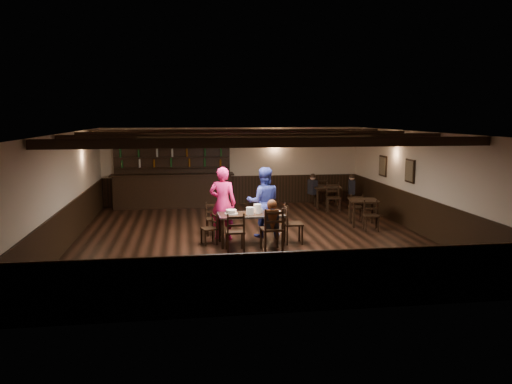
{
  "coord_description": "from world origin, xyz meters",
  "views": [
    {
      "loc": [
        -1.68,
        -12.41,
        3.11
      ],
      "look_at": [
        0.14,
        0.2,
        1.15
      ],
      "focal_mm": 35.0,
      "sensor_mm": 36.0,
      "label": 1
    }
  ],
  "objects": [
    {
      "name": "drink_glass",
      "position": [
        0.17,
        -0.49,
        0.8
      ],
      "size": [
        0.06,
        0.06,
        0.1
      ],
      "primitive_type": "cylinder",
      "color": "silver",
      "rests_on": "dining_table"
    },
    {
      "name": "back_table_a",
      "position": [
        3.33,
        0.96,
        0.65
      ],
      "size": [
        0.89,
        0.89,
        0.75
      ],
      "color": "black",
      "rests_on": "ground"
    },
    {
      "name": "bar_counter",
      "position": [
        -2.09,
        4.72,
        0.73
      ],
      "size": [
        4.14,
        0.7,
        2.2
      ],
      "color": "black",
      "rests_on": "ground"
    },
    {
      "name": "back_table_b",
      "position": [
        3.07,
        3.72,
        0.66
      ],
      "size": [
        1.02,
        1.02,
        0.75
      ],
      "color": "black",
      "rests_on": "ground"
    },
    {
      "name": "chair_far_pushed",
      "position": [
        -0.95,
        0.51,
        0.5
      ],
      "size": [
        0.41,
        0.4,
        0.85
      ],
      "color": "black",
      "rests_on": "ground"
    },
    {
      "name": "man_blue",
      "position": [
        0.32,
        0.07,
        0.9
      ],
      "size": [
        0.91,
        0.73,
        1.81
      ],
      "primitive_type": "imported",
      "rotation": [
        0.0,
        0.0,
        3.09
      ],
      "color": "navy",
      "rests_on": "ground"
    },
    {
      "name": "pepper_shaker",
      "position": [
        0.3,
        -0.69,
        0.8
      ],
      "size": [
        0.04,
        0.04,
        0.09
      ],
      "primitive_type": "cylinder",
      "color": "#A5A8AD",
      "rests_on": "dining_table"
    },
    {
      "name": "dining_table",
      "position": [
        -0.11,
        -0.64,
        0.67
      ],
      "size": [
        1.6,
        0.84,
        0.75
      ],
      "color": "black",
      "rests_on": "ground"
    },
    {
      "name": "bg_patron_right",
      "position": [
        3.93,
        3.71,
        0.81
      ],
      "size": [
        0.27,
        0.37,
        0.68
      ],
      "color": "black",
      "rests_on": "ground"
    },
    {
      "name": "chair_near_left",
      "position": [
        -0.56,
        -1.31,
        0.54
      ],
      "size": [
        0.44,
        0.42,
        0.92
      ],
      "color": "black",
      "rests_on": "ground"
    },
    {
      "name": "chair_end_left",
      "position": [
        -1.06,
        -0.49,
        0.45
      ],
      "size": [
        0.43,
        0.44,
        0.77
      ],
      "color": "black",
      "rests_on": "ground"
    },
    {
      "name": "tea_light",
      "position": [
        -0.09,
        -0.5,
        0.78
      ],
      "size": [
        0.05,
        0.05,
        0.06
      ],
      "color": "#A5A8AD",
      "rests_on": "dining_table"
    },
    {
      "name": "menu_blue",
      "position": [
        0.41,
        -0.46,
        0.75
      ],
      "size": [
        0.34,
        0.28,
        0.0
      ],
      "primitive_type": "cube",
      "rotation": [
        0.0,
        0.0,
        -0.3
      ],
      "color": "#0E204A",
      "rests_on": "dining_table"
    },
    {
      "name": "ground",
      "position": [
        0.0,
        0.0,
        0.0
      ],
      "size": [
        10.0,
        10.0,
        0.0
      ],
      "primitive_type": "plane",
      "color": "black",
      "rests_on": "ground"
    },
    {
      "name": "chair_end_right",
      "position": [
        0.85,
        -0.71,
        0.57
      ],
      "size": [
        0.45,
        0.47,
        0.97
      ],
      "color": "black",
      "rests_on": "ground"
    },
    {
      "name": "woman_pink",
      "position": [
        -0.75,
        -0.04,
        0.92
      ],
      "size": [
        0.76,
        0.6,
        1.84
      ],
      "primitive_type": "imported",
      "rotation": [
        0.0,
        0.0,
        2.88
      ],
      "color": "#FF33AA",
      "rests_on": "ground"
    },
    {
      "name": "room_shell",
      "position": [
        0.01,
        0.04,
        1.75
      ],
      "size": [
        9.02,
        10.02,
        2.71
      ],
      "color": "#BCB19C",
      "rests_on": "ground"
    },
    {
      "name": "plate_stack_b",
      "position": [
        0.06,
        -0.57,
        0.86
      ],
      "size": [
        0.19,
        0.19,
        0.22
      ],
      "primitive_type": "cylinder",
      "color": "white",
      "rests_on": "dining_table"
    },
    {
      "name": "seated_person",
      "position": [
        0.29,
        -1.31,
        0.81
      ],
      "size": [
        0.32,
        0.47,
        0.77
      ],
      "color": "black",
      "rests_on": "ground"
    },
    {
      "name": "cake",
      "position": [
        -0.58,
        -0.56,
        0.8
      ],
      "size": [
        0.32,
        0.32,
        0.1
      ],
      "color": "white",
      "rests_on": "dining_table"
    },
    {
      "name": "menu_red",
      "position": [
        0.44,
        -0.77,
        0.75
      ],
      "size": [
        0.35,
        0.32,
        0.0
      ],
      "primitive_type": "cube",
      "rotation": [
        0.0,
        0.0,
        0.54
      ],
      "color": "maroon",
      "rests_on": "dining_table"
    },
    {
      "name": "chair_near_right",
      "position": [
        0.3,
        -1.38,
        0.6
      ],
      "size": [
        0.53,
        0.51,
        1.02
      ],
      "color": "black",
      "rests_on": "ground"
    },
    {
      "name": "salt_shaker",
      "position": [
        0.27,
        -0.75,
        0.79
      ],
      "size": [
        0.03,
        0.03,
        0.08
      ],
      "primitive_type": "cylinder",
      "color": "silver",
      "rests_on": "dining_table"
    },
    {
      "name": "plate_stack_a",
      "position": [
        -0.14,
        -0.73,
        0.84
      ],
      "size": [
        0.19,
        0.19,
        0.18
      ],
      "primitive_type": "cylinder",
      "color": "white",
      "rests_on": "dining_table"
    },
    {
      "name": "bg_patron_left",
      "position": [
        2.61,
        3.87,
        0.82
      ],
      "size": [
        0.29,
        0.38,
        0.7
      ],
      "color": "black",
      "rests_on": "ground"
    }
  ]
}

